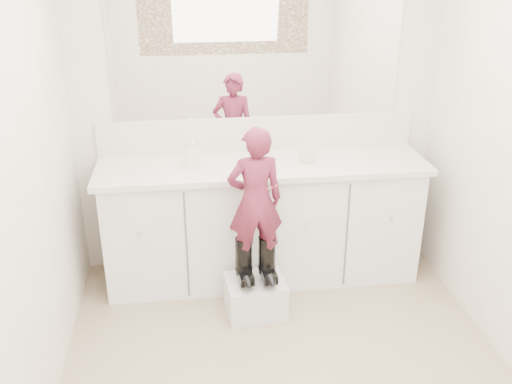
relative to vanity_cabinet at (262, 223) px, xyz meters
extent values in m
plane|color=beige|center=(0.00, 0.27, 0.77)|extent=(2.60, 0.00, 2.60)
plane|color=beige|center=(-1.30, -1.23, 0.78)|extent=(0.00, 3.00, 3.00)
cube|color=silver|center=(0.00, 0.00, 0.00)|extent=(2.20, 0.55, 0.85)
cube|color=beige|center=(0.00, -0.01, 0.45)|extent=(2.28, 0.58, 0.04)
cube|color=beige|center=(0.00, 0.26, 0.59)|extent=(2.28, 0.03, 0.25)
cube|color=white|center=(0.00, 0.26, 1.22)|extent=(2.00, 0.02, 1.00)
cube|color=#472819|center=(0.00, -2.71, 1.22)|extent=(2.00, 0.01, 1.20)
cylinder|color=silver|center=(0.00, 0.15, 0.52)|extent=(0.08, 0.08, 0.10)
imported|color=beige|center=(0.30, -0.03, 0.52)|extent=(0.12, 0.12, 0.11)
imported|color=silver|center=(-0.47, -0.01, 0.55)|extent=(0.09, 0.09, 0.18)
cube|color=silver|center=(-0.11, -0.48, -0.30)|extent=(0.41, 0.35, 0.24)
imported|color=#962E53|center=(-0.11, -0.48, 0.40)|extent=(0.37, 0.26, 0.96)
cylinder|color=#CF5074|center=(-0.04, -0.48, 0.47)|extent=(0.14, 0.02, 0.06)
camera|label=1|loc=(-0.52, -3.64, 1.87)|focal=40.00mm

